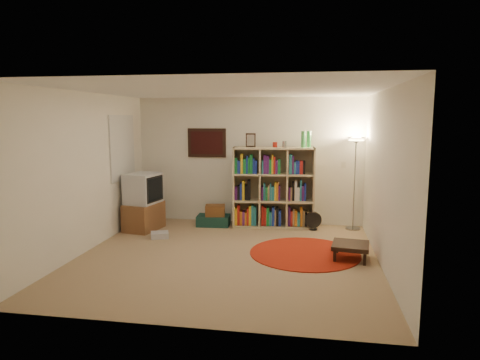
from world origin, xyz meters
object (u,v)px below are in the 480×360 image
(floor_lamp, at_px, (356,153))
(side_table, at_px, (351,246))
(suitcase, at_px, (213,220))
(bookshelf, at_px, (272,189))
(floor_fan, at_px, (313,221))
(tv_stand, at_px, (144,203))

(floor_lamp, distance_m, side_table, 2.21)
(floor_lamp, relative_size, suitcase, 2.68)
(suitcase, distance_m, side_table, 2.98)
(bookshelf, height_order, suitcase, bookshelf)
(floor_fan, height_order, suitcase, floor_fan)
(floor_lamp, distance_m, tv_stand, 4.07)
(suitcase, bearing_deg, floor_fan, -4.55)
(bookshelf, bearing_deg, side_table, -57.89)
(suitcase, bearing_deg, bookshelf, 2.07)
(bookshelf, relative_size, suitcase, 2.84)
(suitcase, height_order, side_table, side_table)
(bookshelf, bearing_deg, floor_lamp, -3.50)
(floor_lamp, bearing_deg, side_table, -96.40)
(tv_stand, distance_m, side_table, 3.88)
(bookshelf, bearing_deg, suitcase, -179.25)
(bookshelf, xyz_separation_m, side_table, (1.34, -1.76, -0.54))
(bookshelf, relative_size, floor_fan, 5.26)
(bookshelf, height_order, side_table, bookshelf)
(bookshelf, distance_m, tv_stand, 2.46)
(floor_fan, relative_size, side_table, 0.59)
(floor_fan, relative_size, tv_stand, 0.33)
(floor_lamp, height_order, floor_fan, floor_lamp)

